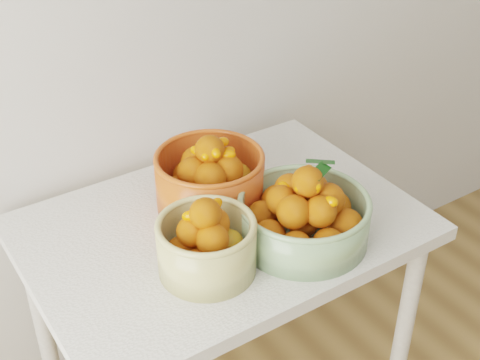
# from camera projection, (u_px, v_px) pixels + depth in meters

# --- Properties ---
(table) EXTENTS (1.00, 0.70, 0.75)m
(table) POSITION_uv_depth(u_px,v_px,m) (222.00, 251.00, 1.79)
(table) COLOR silver
(table) RESTS_ON ground
(bowl_cream) EXTENTS (0.31, 0.31, 0.20)m
(bowl_cream) POSITION_uv_depth(u_px,v_px,m) (206.00, 244.00, 1.54)
(bowl_cream) COLOR tan
(bowl_cream) RESTS_ON table
(bowl_green) EXTENTS (0.40, 0.40, 0.21)m
(bowl_green) POSITION_uv_depth(u_px,v_px,m) (304.00, 215.00, 1.64)
(bowl_green) COLOR #85A577
(bowl_green) RESTS_ON table
(bowl_orange) EXTENTS (0.29, 0.29, 0.21)m
(bowl_orange) POSITION_uv_depth(u_px,v_px,m) (210.00, 179.00, 1.76)
(bowl_orange) COLOR #C74418
(bowl_orange) RESTS_ON table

